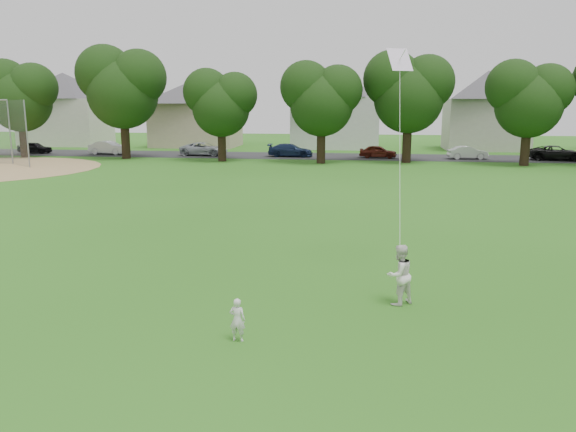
# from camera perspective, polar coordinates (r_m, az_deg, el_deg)

# --- Properties ---
(ground) EXTENTS (160.00, 160.00, 0.00)m
(ground) POSITION_cam_1_polar(r_m,az_deg,el_deg) (12.70, -9.00, -11.81)
(ground) COLOR #265F15
(ground) RESTS_ON ground
(street) EXTENTS (90.00, 7.00, 0.01)m
(street) POSITION_cam_1_polar(r_m,az_deg,el_deg) (53.49, 4.22, 6.07)
(street) COLOR #2D2D30
(street) RESTS_ON ground
(toddler) EXTENTS (0.37, 0.26, 0.95)m
(toddler) POSITION_cam_1_polar(r_m,az_deg,el_deg) (12.12, -5.16, -10.46)
(toddler) COLOR silver
(toddler) RESTS_ON ground
(older_boy) EXTENTS (0.95, 0.93, 1.54)m
(older_boy) POSITION_cam_1_polar(r_m,az_deg,el_deg) (14.34, 11.25, -5.88)
(older_boy) COLOR white
(older_boy) RESTS_ON ground
(kite) EXTENTS (0.94, 2.02, 6.05)m
(kite) POSITION_cam_1_polar(r_m,az_deg,el_deg) (15.39, 11.30, 6.27)
(kite) COLOR white
(kite) RESTS_ON ground
(tree_row) EXTENTS (80.18, 8.55, 10.31)m
(tree_row) POSITION_cam_1_polar(r_m,az_deg,el_deg) (47.39, 7.71, 12.83)
(tree_row) COLOR black
(tree_row) RESTS_ON ground
(parked_cars) EXTENTS (63.27, 2.63, 1.29)m
(parked_cars) POSITION_cam_1_polar(r_m,az_deg,el_deg) (52.36, 5.72, 6.61)
(parked_cars) COLOR black
(parked_cars) RESTS_ON ground
(house_row) EXTENTS (76.42, 13.57, 10.18)m
(house_row) POSITION_cam_1_polar(r_m,az_deg,el_deg) (63.35, 3.35, 11.42)
(house_row) COLOR silver
(house_row) RESTS_ON ground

